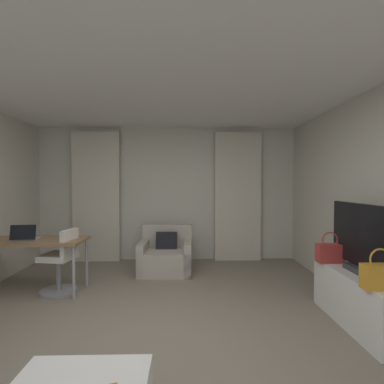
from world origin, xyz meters
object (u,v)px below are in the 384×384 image
at_px(tv_console, 363,300).
at_px(handbag_secondary, 380,276).
at_px(armchair, 166,256).
at_px(laptop, 25,237).
at_px(desk_chair, 61,264).
at_px(tv_flatscreen, 362,240).
at_px(desk, 31,244).
at_px(handbag_primary, 330,252).

bearing_deg(tv_console, handbag_secondary, -106.89).
xyz_separation_m(armchair, laptop, (-1.85, -0.94, 0.52)).
bearing_deg(desk_chair, tv_flatscreen, -15.04).
xyz_separation_m(desk, desk_chair, (0.42, -0.03, -0.28)).
relative_size(desk, handbag_secondary, 3.91).
relative_size(laptop, tv_console, 0.28).
bearing_deg(desk_chair, handbag_primary, -9.32).
relative_size(armchair, handbag_primary, 2.42).
xyz_separation_m(armchair, desk_chair, (-1.38, -0.92, 0.13)).
bearing_deg(tv_flatscreen, desk, 166.05).
distance_m(tv_console, tv_flatscreen, 0.63).
height_order(desk, tv_flatscreen, tv_flatscreen).
relative_size(armchair, desk_chair, 1.01).
height_order(desk_chair, handbag_primary, handbag_primary).
xyz_separation_m(laptop, tv_flatscreen, (4.05, -0.94, 0.13)).
height_order(tv_console, handbag_secondary, handbag_secondary).
relative_size(tv_console, handbag_secondary, 3.38).
height_order(desk, laptop, laptop).
xyz_separation_m(desk_chair, tv_console, (3.58, -1.01, -0.11)).
height_order(desk, desk_chair, desk_chair).
xyz_separation_m(desk, handbag_primary, (3.86, -0.60, 0.00)).
xyz_separation_m(tv_console, tv_flatscreen, (0.00, 0.05, 0.63)).
bearing_deg(armchair, tv_console, -41.16).
bearing_deg(laptop, desk_chair, 2.47).
bearing_deg(handbag_primary, desk_chair, 170.68).
bearing_deg(armchair, tv_flatscreen, -40.46).
relative_size(desk_chair, handbag_secondary, 2.39).
bearing_deg(tv_console, tv_flatscreen, 90.00).
height_order(tv_console, handbag_primary, handbag_primary).
bearing_deg(desk_chair, laptop, -177.53).
xyz_separation_m(armchair, handbag_primary, (2.07, -1.48, 0.42)).
distance_m(armchair, desk_chair, 1.66).
distance_m(desk_chair, tv_flatscreen, 3.75).
relative_size(desk, desk_chair, 1.63).
bearing_deg(laptop, tv_console, -13.74).
relative_size(handbag_primary, handbag_secondary, 1.00).
distance_m(desk, tv_console, 4.15).
bearing_deg(handbag_primary, tv_console, -72.95).
bearing_deg(tv_flatscreen, tv_console, -90.00).
distance_m(laptop, tv_flatscreen, 4.16).
bearing_deg(laptop, armchair, 26.88).
distance_m(laptop, tv_console, 4.20).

